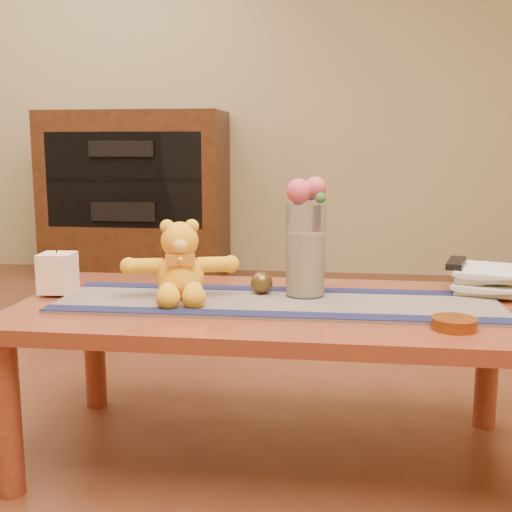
# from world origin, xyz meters

# --- Properties ---
(floor) EXTENTS (5.50, 5.50, 0.00)m
(floor) POSITION_xyz_m (0.00, 0.00, 0.00)
(floor) COLOR #552918
(floor) RESTS_ON ground
(wall_back) EXTENTS (5.50, 0.00, 5.50)m
(wall_back) POSITION_xyz_m (0.00, 2.75, 1.35)
(wall_back) COLOR tan
(wall_back) RESTS_ON floor
(coffee_table_top) EXTENTS (1.40, 0.70, 0.04)m
(coffee_table_top) POSITION_xyz_m (0.00, 0.00, 0.43)
(coffee_table_top) COLOR maroon
(coffee_table_top) RESTS_ON floor
(table_leg_fl) EXTENTS (0.07, 0.07, 0.41)m
(table_leg_fl) POSITION_xyz_m (-0.64, -0.29, 0.21)
(table_leg_fl) COLOR maroon
(table_leg_fl) RESTS_ON floor
(table_leg_bl) EXTENTS (0.07, 0.07, 0.41)m
(table_leg_bl) POSITION_xyz_m (-0.64, 0.29, 0.21)
(table_leg_bl) COLOR maroon
(table_leg_bl) RESTS_ON floor
(table_leg_br) EXTENTS (0.07, 0.07, 0.41)m
(table_leg_br) POSITION_xyz_m (0.64, 0.29, 0.21)
(table_leg_br) COLOR maroon
(table_leg_br) RESTS_ON floor
(persian_runner) EXTENTS (1.21, 0.37, 0.01)m
(persian_runner) POSITION_xyz_m (0.01, -0.01, 0.45)
(persian_runner) COLOR #1A1741
(persian_runner) RESTS_ON coffee_table_top
(runner_border_near) EXTENTS (1.20, 0.08, 0.00)m
(runner_border_near) POSITION_xyz_m (0.01, -0.15, 0.46)
(runner_border_near) COLOR #15193F
(runner_border_near) RESTS_ON persian_runner
(runner_border_far) EXTENTS (1.20, 0.08, 0.00)m
(runner_border_far) POSITION_xyz_m (0.01, 0.14, 0.46)
(runner_border_far) COLOR #15193F
(runner_border_far) RESTS_ON persian_runner
(teddy_bear) EXTENTS (0.36, 0.32, 0.21)m
(teddy_bear) POSITION_xyz_m (-0.26, 0.00, 0.56)
(teddy_bear) COLOR yellow
(teddy_bear) RESTS_ON persian_runner
(pillar_candle) EXTENTS (0.10, 0.10, 0.11)m
(pillar_candle) POSITION_xyz_m (-0.63, 0.02, 0.51)
(pillar_candle) COLOR #FFE5BB
(pillar_candle) RESTS_ON persian_runner
(candle_wick) EXTENTS (0.00, 0.00, 0.01)m
(candle_wick) POSITION_xyz_m (-0.63, 0.02, 0.58)
(candle_wick) COLOR black
(candle_wick) RESTS_ON pillar_candle
(glass_vase) EXTENTS (0.11, 0.11, 0.26)m
(glass_vase) POSITION_xyz_m (0.08, 0.07, 0.59)
(glass_vase) COLOR silver
(glass_vase) RESTS_ON persian_runner
(potpourri_fill) EXTENTS (0.09, 0.09, 0.18)m
(potpourri_fill) POSITION_xyz_m (0.08, 0.07, 0.55)
(potpourri_fill) COLOR beige
(potpourri_fill) RESTS_ON glass_vase
(rose_left) EXTENTS (0.07, 0.07, 0.07)m
(rose_left) POSITION_xyz_m (0.06, 0.06, 0.75)
(rose_left) COLOR #D0495C
(rose_left) RESTS_ON glass_vase
(rose_right) EXTENTS (0.06, 0.06, 0.06)m
(rose_right) POSITION_xyz_m (0.11, 0.08, 0.76)
(rose_right) COLOR #D0495C
(rose_right) RESTS_ON glass_vase
(blue_flower_back) EXTENTS (0.04, 0.04, 0.04)m
(blue_flower_back) POSITION_xyz_m (0.09, 0.11, 0.75)
(blue_flower_back) COLOR #5260B3
(blue_flower_back) RESTS_ON glass_vase
(blue_flower_side) EXTENTS (0.04, 0.04, 0.04)m
(blue_flower_side) POSITION_xyz_m (0.05, 0.09, 0.74)
(blue_flower_side) COLOR #5260B3
(blue_flower_side) RESTS_ON glass_vase
(leaf_sprig) EXTENTS (0.03, 0.03, 0.03)m
(leaf_sprig) POSITION_xyz_m (0.12, 0.05, 0.74)
(leaf_sprig) COLOR #33662D
(leaf_sprig) RESTS_ON glass_vase
(bronze_ball) EXTENTS (0.07, 0.07, 0.06)m
(bronze_ball) POSITION_xyz_m (-0.04, 0.08, 0.49)
(bronze_ball) COLOR #523E1B
(bronze_ball) RESTS_ON persian_runner
(book_bottom) EXTENTS (0.21, 0.25, 0.02)m
(book_bottom) POSITION_xyz_m (0.52, 0.23, 0.46)
(book_bottom) COLOR beige
(book_bottom) RESTS_ON coffee_table_top
(book_lower) EXTENTS (0.23, 0.27, 0.02)m
(book_lower) POSITION_xyz_m (0.52, 0.22, 0.48)
(book_lower) COLOR beige
(book_lower) RESTS_ON book_bottom
(book_upper) EXTENTS (0.20, 0.25, 0.02)m
(book_upper) POSITION_xyz_m (0.51, 0.23, 0.50)
(book_upper) COLOR beige
(book_upper) RESTS_ON book_lower
(book_top) EXTENTS (0.22, 0.26, 0.02)m
(book_top) POSITION_xyz_m (0.52, 0.22, 0.52)
(book_top) COLOR beige
(book_top) RESTS_ON book_upper
(tv_remote) EXTENTS (0.08, 0.17, 0.02)m
(tv_remote) POSITION_xyz_m (0.52, 0.22, 0.54)
(tv_remote) COLOR black
(tv_remote) RESTS_ON book_top
(amber_dish) EXTENTS (0.13, 0.13, 0.03)m
(amber_dish) POSITION_xyz_m (0.45, -0.20, 0.46)
(amber_dish) COLOR #BF5914
(amber_dish) RESTS_ON coffee_table_top
(media_cabinet) EXTENTS (1.20, 0.50, 1.10)m
(media_cabinet) POSITION_xyz_m (-1.20, 2.48, 0.55)
(media_cabinet) COLOR black
(media_cabinet) RESTS_ON floor
(cabinet_cavity) EXTENTS (1.02, 0.03, 0.61)m
(cabinet_cavity) POSITION_xyz_m (-1.20, 2.25, 0.66)
(cabinet_cavity) COLOR black
(cabinet_cavity) RESTS_ON media_cabinet
(cabinet_shelf) EXTENTS (1.02, 0.20, 0.02)m
(cabinet_shelf) POSITION_xyz_m (-1.20, 2.33, 0.66)
(cabinet_shelf) COLOR black
(cabinet_shelf) RESTS_ON media_cabinet
(stereo_upper) EXTENTS (0.42, 0.28, 0.10)m
(stereo_upper) POSITION_xyz_m (-1.20, 2.35, 0.86)
(stereo_upper) COLOR black
(stereo_upper) RESTS_ON media_cabinet
(stereo_lower) EXTENTS (0.42, 0.28, 0.12)m
(stereo_lower) POSITION_xyz_m (-1.20, 2.35, 0.46)
(stereo_lower) COLOR black
(stereo_lower) RESTS_ON media_cabinet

